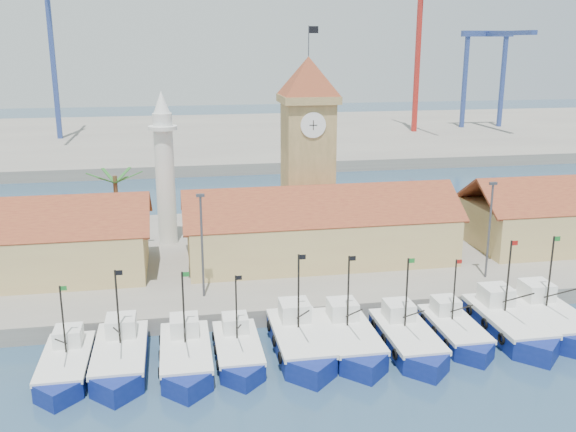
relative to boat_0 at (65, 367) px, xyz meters
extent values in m
plane|color=#1B354A|center=(22.13, -2.60, -0.70)|extent=(400.00, 400.00, 0.00)
cube|color=gray|center=(22.13, 21.40, 0.05)|extent=(140.00, 32.00, 1.50)
cube|color=gray|center=(22.13, 107.40, 0.30)|extent=(240.00, 80.00, 2.00)
cube|color=navy|center=(0.00, 0.36, -0.24)|extent=(3.22, 7.29, 1.66)
cube|color=navy|center=(0.00, -3.28, -0.24)|extent=(3.22, 3.22, 1.66)
cube|color=silver|center=(0.00, 0.36, 0.58)|extent=(3.29, 7.50, 0.32)
cube|color=silver|center=(0.00, 2.19, 1.32)|extent=(1.93, 2.03, 1.29)
cylinder|color=black|center=(0.00, 0.83, 3.16)|extent=(0.13, 0.13, 5.16)
cube|color=#197226|center=(0.23, 0.83, 5.56)|extent=(0.46, 0.02, 0.32)
cube|color=navy|center=(3.70, 0.78, -0.19)|extent=(3.59, 8.13, 1.85)
cube|color=navy|center=(3.70, -3.29, -0.19)|extent=(3.59, 3.59, 1.85)
cube|color=silver|center=(3.70, 0.78, 0.73)|extent=(3.67, 8.36, 0.36)
cube|color=silver|center=(3.70, 2.81, 1.55)|extent=(2.16, 2.26, 1.44)
cylinder|color=black|center=(3.70, 1.29, 3.61)|extent=(0.14, 0.14, 5.75)
cube|color=black|center=(3.95, 1.29, 6.28)|extent=(0.51, 0.02, 0.36)
cube|color=navy|center=(8.32, 0.16, -0.21)|extent=(3.50, 7.91, 1.80)
cube|color=navy|center=(8.32, -3.80, -0.21)|extent=(3.50, 3.50, 1.80)
cube|color=silver|center=(8.32, 0.16, 0.69)|extent=(3.57, 8.13, 0.35)
cube|color=silver|center=(8.32, 2.13, 1.49)|extent=(2.10, 2.20, 1.40)
cylinder|color=black|center=(8.32, 0.66, 3.49)|extent=(0.14, 0.14, 5.59)
cube|color=#197226|center=(8.57, 0.66, 6.09)|extent=(0.50, 0.02, 0.35)
cube|color=navy|center=(12.12, 0.49, -0.25)|extent=(3.18, 7.19, 1.63)
cube|color=navy|center=(12.12, -3.10, -0.25)|extent=(3.18, 3.18, 1.63)
cube|color=silver|center=(12.12, 0.49, 0.57)|extent=(3.24, 7.39, 0.32)
cube|color=silver|center=(12.12, 2.29, 1.29)|extent=(1.91, 2.00, 1.27)
cylinder|color=black|center=(12.12, 0.95, 3.11)|extent=(0.13, 0.13, 5.08)
cube|color=black|center=(12.35, 0.95, 5.47)|extent=(0.45, 0.02, 0.32)
cube|color=navy|center=(16.85, 0.90, -0.17)|extent=(3.76, 8.50, 1.93)
cube|color=navy|center=(16.85, -3.35, -0.17)|extent=(3.76, 3.76, 1.93)
cube|color=silver|center=(16.85, 0.90, 0.80)|extent=(3.83, 8.74, 0.38)
cube|color=silver|center=(16.85, 3.02, 1.66)|extent=(2.25, 2.36, 1.50)
cylinder|color=black|center=(16.85, 1.43, 3.80)|extent=(0.15, 0.15, 6.01)
cube|color=black|center=(17.11, 1.43, 6.59)|extent=(0.54, 0.02, 0.38)
cube|color=navy|center=(20.63, 0.70, -0.19)|extent=(3.62, 8.20, 1.86)
cube|color=navy|center=(20.63, -3.40, -0.19)|extent=(3.62, 3.62, 1.86)
cube|color=silver|center=(20.63, 0.70, 0.74)|extent=(3.69, 8.42, 0.36)
cube|color=silver|center=(20.63, 2.75, 1.57)|extent=(2.17, 2.28, 1.45)
cylinder|color=black|center=(20.63, 1.22, 3.64)|extent=(0.14, 0.14, 5.80)
cube|color=black|center=(20.89, 1.22, 6.33)|extent=(0.52, 0.02, 0.36)
cube|color=navy|center=(24.97, -0.10, -0.20)|extent=(3.53, 8.00, 1.82)
cube|color=navy|center=(24.97, -4.10, -0.20)|extent=(3.53, 3.53, 1.82)
cube|color=silver|center=(24.97, -0.10, 0.71)|extent=(3.60, 8.22, 0.35)
cube|color=silver|center=(24.97, 1.90, 1.52)|extent=(2.12, 2.22, 1.41)
cylinder|color=black|center=(24.97, 0.41, 3.54)|extent=(0.14, 0.14, 5.65)
cube|color=#197226|center=(25.23, 0.41, 6.16)|extent=(0.50, 0.02, 0.35)
cube|color=navy|center=(29.21, 0.77, -0.25)|extent=(3.21, 7.27, 1.65)
cube|color=navy|center=(29.21, -2.87, -0.25)|extent=(3.21, 3.21, 1.65)
cube|color=silver|center=(29.21, 0.77, 0.58)|extent=(3.28, 7.47, 0.32)
cube|color=silver|center=(29.21, 2.59, 1.32)|extent=(1.93, 2.02, 1.29)
cylinder|color=black|center=(29.21, 1.23, 3.15)|extent=(0.13, 0.13, 5.14)
cube|color=#A5140F|center=(29.44, 1.23, 5.54)|extent=(0.46, 0.02, 0.32)
cube|color=navy|center=(33.82, 0.92, -0.16)|extent=(3.81, 8.63, 1.96)
cube|color=navy|center=(33.82, -3.40, -0.16)|extent=(3.81, 3.81, 1.96)
cube|color=silver|center=(33.82, 0.92, 0.82)|extent=(3.89, 8.87, 0.38)
cube|color=silver|center=(33.82, 3.08, 1.69)|extent=(2.29, 2.40, 1.53)
cylinder|color=black|center=(33.82, 1.46, 3.87)|extent=(0.15, 0.15, 6.10)
cube|color=#A5140F|center=(34.09, 1.46, 6.71)|extent=(0.54, 0.02, 0.38)
cube|color=navy|center=(37.61, 1.17, -0.15)|extent=(3.85, 8.71, 1.98)
cube|color=silver|center=(37.61, 1.17, 0.84)|extent=(3.93, 8.95, 0.38)
cube|color=silver|center=(37.61, 3.35, 1.71)|extent=(2.31, 2.42, 1.54)
cylinder|color=black|center=(37.61, 1.72, 3.91)|extent=(0.15, 0.15, 6.16)
cube|color=#197226|center=(37.89, 1.72, 6.77)|extent=(0.55, 0.02, 0.38)
cube|color=tan|center=(22.13, 17.40, 3.05)|extent=(26.00, 10.00, 4.50)
cube|color=brown|center=(22.13, 14.90, 6.80)|extent=(27.04, 5.13, 3.21)
cube|color=brown|center=(22.13, 19.90, 6.80)|extent=(27.04, 5.13, 3.21)
cube|color=tan|center=(22.13, 23.40, 8.30)|extent=(5.00, 5.00, 15.00)
cube|color=tan|center=(22.13, 23.40, 16.20)|extent=(5.80, 5.80, 0.80)
pyramid|color=brown|center=(22.13, 23.40, 18.50)|extent=(5.80, 5.80, 4.00)
cylinder|color=white|center=(22.13, 20.85, 13.80)|extent=(2.60, 0.15, 2.60)
cube|color=black|center=(22.13, 20.77, 13.80)|extent=(0.08, 0.02, 1.00)
cube|color=black|center=(22.13, 20.77, 13.80)|extent=(0.80, 0.02, 0.08)
cylinder|color=#3F3F44|center=(22.13, 23.40, 22.00)|extent=(0.10, 0.10, 3.00)
cube|color=black|center=(22.63, 23.40, 23.10)|extent=(1.00, 0.03, 0.70)
cylinder|color=silver|center=(7.13, 25.40, 7.80)|extent=(2.00, 2.00, 14.00)
cylinder|color=silver|center=(7.13, 25.40, 13.30)|extent=(3.00, 3.00, 0.40)
cone|color=silver|center=(7.13, 25.40, 15.90)|extent=(1.80, 1.80, 2.40)
cylinder|color=brown|center=(2.13, 23.40, 4.80)|extent=(0.44, 0.44, 8.00)
cube|color=#226321|center=(3.53, 23.40, 8.60)|extent=(2.80, 0.35, 1.18)
cube|color=#226321|center=(2.83, 24.62, 8.60)|extent=(1.71, 2.60, 1.18)
cube|color=#226321|center=(1.43, 24.62, 8.60)|extent=(1.71, 2.60, 1.18)
cube|color=#226321|center=(0.73, 23.40, 8.60)|extent=(2.80, 0.35, 1.18)
cube|color=#226321|center=(1.43, 22.19, 8.60)|extent=(1.71, 2.60, 1.18)
cube|color=#226321|center=(2.83, 22.19, 8.60)|extent=(1.71, 2.60, 1.18)
cylinder|color=#3F3F44|center=(10.13, 9.40, 5.30)|extent=(0.20, 0.20, 9.00)
cube|color=#3F3F44|center=(10.13, 9.40, 9.70)|extent=(0.70, 0.25, 0.25)
cylinder|color=#3F3F44|center=(36.13, 9.40, 5.30)|extent=(0.20, 0.20, 9.00)
cube|color=#3F3F44|center=(36.13, 9.40, 9.70)|extent=(0.70, 0.25, 0.25)
cube|color=navy|center=(-16.43, 105.40, 18.33)|extent=(1.00, 1.00, 34.07)
cube|color=red|center=(64.70, 102.40, 19.90)|extent=(1.00, 1.00, 37.20)
cube|color=navy|center=(79.13, 107.40, 12.30)|extent=(0.90, 0.90, 22.00)
cube|color=navy|center=(89.13, 107.40, 12.30)|extent=(0.90, 0.90, 22.00)
cube|color=navy|center=(84.13, 107.40, 23.80)|extent=(13.00, 1.40, 1.40)
cube|color=navy|center=(84.13, 97.40, 23.80)|extent=(1.40, 22.00, 1.00)
camera|label=1|loc=(8.15, -42.44, 21.93)|focal=40.00mm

